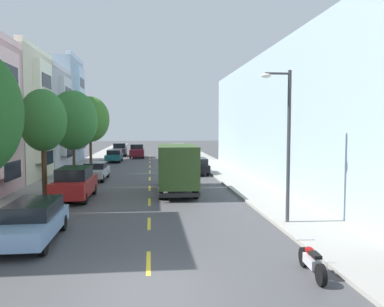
% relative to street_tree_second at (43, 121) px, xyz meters
% --- Properties ---
extents(ground_plane, '(160.00, 160.00, 0.00)m').
position_rel_street_tree_second_xyz_m(ground_plane, '(6.40, 15.87, -4.71)').
color(ground_plane, '#424244').
extents(sidewalk_left, '(3.20, 120.00, 0.14)m').
position_rel_street_tree_second_xyz_m(sidewalk_left, '(-0.70, 13.87, -4.64)').
color(sidewalk_left, '#99968E').
rests_on(sidewalk_left, ground_plane).
extents(sidewalk_right, '(3.20, 120.00, 0.14)m').
position_rel_street_tree_second_xyz_m(sidewalk_right, '(13.50, 13.87, -4.64)').
color(sidewalk_right, '#99968E').
rests_on(sidewalk_right, ground_plane).
extents(lane_centerline_dashes, '(0.14, 47.20, 0.01)m').
position_rel_street_tree_second_xyz_m(lane_centerline_dashes, '(6.40, 10.37, -4.71)').
color(lane_centerline_dashes, yellow).
rests_on(lane_centerline_dashes, ground_plane).
extents(townhouse_fourth_dove_grey, '(13.00, 7.99, 10.40)m').
position_rel_street_tree_second_xyz_m(townhouse_fourth_dove_grey, '(-8.39, 16.08, 0.28)').
color(townhouse_fourth_dove_grey, '#A8A8AD').
rests_on(townhouse_fourth_dove_grey, ground_plane).
extents(townhouse_fifth_powder_blue, '(12.87, 7.99, 12.84)m').
position_rel_street_tree_second_xyz_m(townhouse_fifth_powder_blue, '(-8.33, 24.27, 1.50)').
color(townhouse_fifth_powder_blue, '#9EB7CC').
rests_on(townhouse_fifth_powder_blue, ground_plane).
extents(apartment_block_opposite, '(10.00, 36.00, 10.04)m').
position_rel_street_tree_second_xyz_m(apartment_block_opposite, '(20.10, 5.87, 0.31)').
color(apartment_block_opposite, '#9EB7CC').
rests_on(apartment_block_opposite, ground_plane).
extents(street_tree_second, '(2.81, 2.81, 6.49)m').
position_rel_street_tree_second_xyz_m(street_tree_second, '(0.00, 0.00, 0.00)').
color(street_tree_second, '#47331E').
rests_on(street_tree_second, sidewalk_left).
extents(street_tree_third, '(4.08, 4.08, 7.27)m').
position_rel_street_tree_second_xyz_m(street_tree_third, '(0.00, 9.23, 0.18)').
color(street_tree_third, '#47331E').
rests_on(street_tree_third, sidewalk_left).
extents(street_tree_farthest, '(4.12, 4.12, 7.50)m').
position_rel_street_tree_second_xyz_m(street_tree_farthest, '(-0.00, 18.46, 0.45)').
color(street_tree_farthest, '#47331E').
rests_on(street_tree_farthest, sidewalk_left).
extents(street_lamp, '(1.35, 0.28, 6.64)m').
position_rel_street_tree_second_xyz_m(street_lamp, '(12.34, -8.02, -0.72)').
color(street_lamp, '#38383D').
rests_on(street_lamp, sidewalk_right).
extents(delivery_box_truck, '(2.55, 7.43, 3.17)m').
position_rel_street_tree_second_xyz_m(delivery_box_truck, '(8.20, 0.91, -2.89)').
color(delivery_box_truck, '#2D471E').
rests_on(delivery_box_truck, ground_plane).
extents(parked_suv_charcoal, '(2.02, 4.83, 1.93)m').
position_rel_street_tree_second_xyz_m(parked_suv_charcoal, '(1.92, 33.73, -3.73)').
color(parked_suv_charcoal, '#333338').
rests_on(parked_suv_charcoal, ground_plane).
extents(parked_sedan_silver, '(1.93, 4.55, 1.43)m').
position_rel_street_tree_second_xyz_m(parked_sedan_silver, '(1.98, 7.69, -3.97)').
color(parked_sedan_silver, '#B2B5BA').
rests_on(parked_sedan_silver, ground_plane).
extents(parked_pickup_white, '(2.14, 5.35, 1.73)m').
position_rel_street_tree_second_xyz_m(parked_pickup_white, '(10.87, 22.00, -3.89)').
color(parked_pickup_white, silver).
rests_on(parked_pickup_white, ground_plane).
extents(parked_wagon_sky, '(1.89, 4.73, 1.50)m').
position_rel_street_tree_second_xyz_m(parked_wagon_sky, '(2.04, -9.36, -3.91)').
color(parked_wagon_sky, '#7A9EC6').
rests_on(parked_wagon_sky, ground_plane).
extents(parked_wagon_teal, '(1.88, 4.72, 1.50)m').
position_rel_street_tree_second_xyz_m(parked_wagon_teal, '(1.99, 24.13, -3.91)').
color(parked_wagon_teal, '#195B60').
rests_on(parked_wagon_teal, ground_plane).
extents(parked_suv_red, '(2.02, 4.83, 1.93)m').
position_rel_street_tree_second_xyz_m(parked_suv_red, '(1.97, -0.82, -3.73)').
color(parked_suv_red, '#AD1E1E').
rests_on(parked_suv_red, ground_plane).
extents(parked_wagon_black, '(1.83, 4.70, 1.50)m').
position_rel_street_tree_second_xyz_m(parked_wagon_black, '(10.73, 10.67, -3.91)').
color(parked_wagon_black, black).
rests_on(parked_wagon_black, ground_plane).
extents(moving_burgundy_sedan, '(1.95, 4.80, 1.93)m').
position_rel_street_tree_second_xyz_m(moving_burgundy_sedan, '(4.60, 30.19, -3.73)').
color(moving_burgundy_sedan, maroon).
rests_on(moving_burgundy_sedan, ground_plane).
extents(parked_motorcycle, '(0.62, 2.05, 0.90)m').
position_rel_street_tree_second_xyz_m(parked_motorcycle, '(11.15, -13.70, -4.30)').
color(parked_motorcycle, black).
rests_on(parked_motorcycle, ground_plane).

